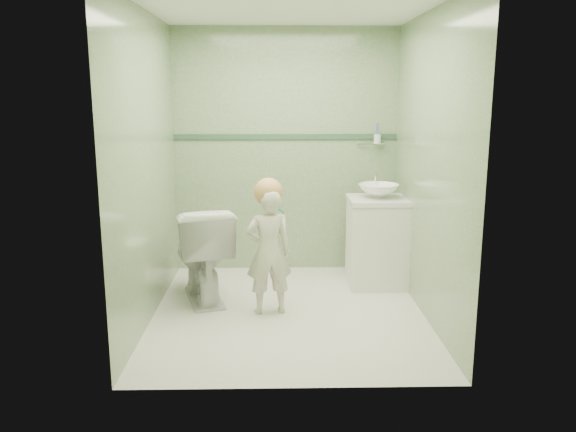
{
  "coord_description": "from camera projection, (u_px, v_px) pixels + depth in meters",
  "views": [
    {
      "loc": [
        -0.1,
        -4.47,
        1.76
      ],
      "look_at": [
        0.0,
        0.15,
        0.78
      ],
      "focal_mm": 35.9,
      "sensor_mm": 36.0,
      "label": 1
    }
  ],
  "objects": [
    {
      "name": "cup_holder",
      "position": [
        377.0,
        139.0,
        5.64
      ],
      "size": [
        0.26,
        0.07,
        0.21
      ],
      "color": "silver",
      "rests_on": "room_shell"
    },
    {
      "name": "vanity",
      "position": [
        377.0,
        243.0,
        5.36
      ],
      "size": [
        0.52,
        0.5,
        0.8
      ],
      "primitive_type": "cube",
      "color": "white",
      "rests_on": "ground"
    },
    {
      "name": "toilet",
      "position": [
        202.0,
        253.0,
        4.97
      ],
      "size": [
        0.67,
        0.92,
        0.83
      ],
      "primitive_type": "imported",
      "rotation": [
        0.0,
        0.0,
        3.42
      ],
      "color": "white",
      "rests_on": "ground"
    },
    {
      "name": "toddler",
      "position": [
        269.0,
        252.0,
        4.63
      ],
      "size": [
        0.42,
        0.31,
        1.03
      ],
      "primitive_type": "imported",
      "rotation": [
        0.0,
        0.0,
        3.32
      ],
      "color": "beige",
      "rests_on": "ground"
    },
    {
      "name": "trim_stripe",
      "position": [
        286.0,
        137.0,
        5.67
      ],
      "size": [
        2.2,
        0.02,
        0.05
      ],
      "primitive_type": "cube",
      "color": "#31523C",
      "rests_on": "room_shell"
    },
    {
      "name": "room_shell",
      "position": [
        288.0,
        167.0,
        4.49
      ],
      "size": [
        2.5,
        2.54,
        2.4
      ],
      "color": "gray",
      "rests_on": "ground"
    },
    {
      "name": "faucet",
      "position": [
        375.0,
        179.0,
        5.42
      ],
      "size": [
        0.03,
        0.13,
        0.18
      ],
      "color": "silver",
      "rests_on": "counter"
    },
    {
      "name": "ground",
      "position": [
        288.0,
        312.0,
        4.74
      ],
      "size": [
        2.5,
        2.5,
        0.0
      ],
      "primitive_type": "plane",
      "color": "white",
      "rests_on": "ground"
    },
    {
      "name": "counter",
      "position": [
        378.0,
        200.0,
        5.27
      ],
      "size": [
        0.54,
        0.52,
        0.04
      ],
      "primitive_type": "cube",
      "color": "white",
      "rests_on": "vanity"
    },
    {
      "name": "teal_toothbrush",
      "position": [
        280.0,
        210.0,
        4.45
      ],
      "size": [
        0.11,
        0.14,
        0.08
      ],
      "color": "#06855A",
      "rests_on": "toddler"
    },
    {
      "name": "basin",
      "position": [
        378.0,
        191.0,
        5.26
      ],
      "size": [
        0.37,
        0.37,
        0.13
      ],
      "primitive_type": "imported",
      "color": "white",
      "rests_on": "counter"
    },
    {
      "name": "hair_cap",
      "position": [
        268.0,
        192.0,
        4.56
      ],
      "size": [
        0.23,
        0.23,
        0.23
      ],
      "primitive_type": "sphere",
      "color": "tan",
      "rests_on": "toddler"
    }
  ]
}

